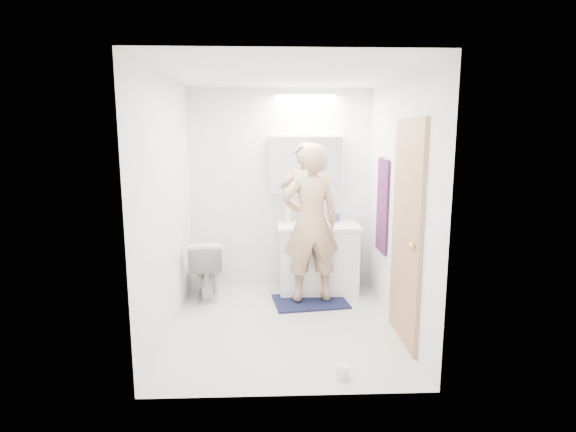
{
  "coord_description": "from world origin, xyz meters",
  "views": [
    {
      "loc": [
        -0.13,
        -4.25,
        1.86
      ],
      "look_at": [
        0.05,
        0.25,
        1.05
      ],
      "focal_mm": 28.43,
      "sensor_mm": 36.0,
      "label": 1
    }
  ],
  "objects_px": {
    "soap_bottle_a": "(287,212)",
    "soap_bottle_b": "(300,215)",
    "toilet_paper_roll": "(343,371)",
    "toilet": "(207,268)",
    "person": "(311,223)",
    "toothbrush_cup": "(337,218)",
    "medicine_cabinet": "(306,165)",
    "vanity_cabinet": "(318,260)"
  },
  "relations": [
    {
      "from": "soap_bottle_a",
      "to": "toilet_paper_roll",
      "type": "height_order",
      "value": "soap_bottle_a"
    },
    {
      "from": "medicine_cabinet",
      "to": "toilet",
      "type": "height_order",
      "value": "medicine_cabinet"
    },
    {
      "from": "toilet",
      "to": "person",
      "type": "distance_m",
      "value": 1.33
    },
    {
      "from": "medicine_cabinet",
      "to": "toothbrush_cup",
      "type": "xyz_separation_m",
      "value": [
        0.37,
        -0.05,
        -0.63
      ]
    },
    {
      "from": "soap_bottle_b",
      "to": "toilet",
      "type": "bearing_deg",
      "value": -164.92
    },
    {
      "from": "vanity_cabinet",
      "to": "soap_bottle_b",
      "type": "relative_size",
      "value": 5.92
    },
    {
      "from": "vanity_cabinet",
      "to": "toilet_paper_roll",
      "type": "bearing_deg",
      "value": -90.27
    },
    {
      "from": "person",
      "to": "toilet_paper_roll",
      "type": "xyz_separation_m",
      "value": [
        0.11,
        -1.6,
        -0.86
      ]
    },
    {
      "from": "medicine_cabinet",
      "to": "soap_bottle_b",
      "type": "height_order",
      "value": "medicine_cabinet"
    },
    {
      "from": "vanity_cabinet",
      "to": "medicine_cabinet",
      "type": "bearing_deg",
      "value": 122.54
    },
    {
      "from": "medicine_cabinet",
      "to": "toilet_paper_roll",
      "type": "bearing_deg",
      "value": -86.73
    },
    {
      "from": "medicine_cabinet",
      "to": "soap_bottle_b",
      "type": "distance_m",
      "value": 0.61
    },
    {
      "from": "soap_bottle_a",
      "to": "toothbrush_cup",
      "type": "height_order",
      "value": "soap_bottle_a"
    },
    {
      "from": "vanity_cabinet",
      "to": "toilet_paper_roll",
      "type": "distance_m",
      "value": 2.0
    },
    {
      "from": "toilet",
      "to": "soap_bottle_a",
      "type": "bearing_deg",
      "value": -169.66
    },
    {
      "from": "soap_bottle_b",
      "to": "toothbrush_cup",
      "type": "distance_m",
      "value": 0.44
    },
    {
      "from": "vanity_cabinet",
      "to": "soap_bottle_a",
      "type": "xyz_separation_m",
      "value": [
        -0.36,
        0.15,
        0.55
      ]
    },
    {
      "from": "medicine_cabinet",
      "to": "toothbrush_cup",
      "type": "height_order",
      "value": "medicine_cabinet"
    },
    {
      "from": "vanity_cabinet",
      "to": "soap_bottle_a",
      "type": "bearing_deg",
      "value": 157.29
    },
    {
      "from": "vanity_cabinet",
      "to": "toothbrush_cup",
      "type": "distance_m",
      "value": 0.56
    },
    {
      "from": "medicine_cabinet",
      "to": "toothbrush_cup",
      "type": "distance_m",
      "value": 0.74
    },
    {
      "from": "medicine_cabinet",
      "to": "toilet",
      "type": "bearing_deg",
      "value": -164.42
    },
    {
      "from": "person",
      "to": "toothbrush_cup",
      "type": "distance_m",
      "value": 0.64
    },
    {
      "from": "soap_bottle_a",
      "to": "medicine_cabinet",
      "type": "bearing_deg",
      "value": 14.97
    },
    {
      "from": "soap_bottle_a",
      "to": "soap_bottle_b",
      "type": "height_order",
      "value": "soap_bottle_a"
    },
    {
      "from": "medicine_cabinet",
      "to": "person",
      "type": "height_order",
      "value": "medicine_cabinet"
    },
    {
      "from": "person",
      "to": "medicine_cabinet",
      "type": "bearing_deg",
      "value": -96.84
    },
    {
      "from": "person",
      "to": "soap_bottle_b",
      "type": "distance_m",
      "value": 0.56
    },
    {
      "from": "toilet",
      "to": "person",
      "type": "height_order",
      "value": "person"
    },
    {
      "from": "toilet",
      "to": "person",
      "type": "xyz_separation_m",
      "value": [
        1.18,
        -0.26,
        0.56
      ]
    },
    {
      "from": "soap_bottle_a",
      "to": "toilet_paper_roll",
      "type": "xyz_separation_m",
      "value": [
        0.35,
        -2.12,
        -0.89
      ]
    },
    {
      "from": "soap_bottle_a",
      "to": "vanity_cabinet",
      "type": "bearing_deg",
      "value": -22.71
    },
    {
      "from": "toilet",
      "to": "soap_bottle_a",
      "type": "xyz_separation_m",
      "value": [
        0.94,
        0.26,
        0.6
      ]
    },
    {
      "from": "soap_bottle_b",
      "to": "toilet_paper_roll",
      "type": "relative_size",
      "value": 1.38
    },
    {
      "from": "vanity_cabinet",
      "to": "toothbrush_cup",
      "type": "bearing_deg",
      "value": 33.95
    },
    {
      "from": "toothbrush_cup",
      "to": "vanity_cabinet",
      "type": "bearing_deg",
      "value": -146.05
    },
    {
      "from": "medicine_cabinet",
      "to": "person",
      "type": "bearing_deg",
      "value": -88.73
    },
    {
      "from": "toilet",
      "to": "toothbrush_cup",
      "type": "height_order",
      "value": "toothbrush_cup"
    },
    {
      "from": "toilet",
      "to": "soap_bottle_a",
      "type": "distance_m",
      "value": 1.15
    },
    {
      "from": "toilet",
      "to": "person",
      "type": "bearing_deg",
      "value": 162.32
    },
    {
      "from": "toothbrush_cup",
      "to": "toilet_paper_roll",
      "type": "bearing_deg",
      "value": -96.6
    },
    {
      "from": "toilet",
      "to": "toothbrush_cup",
      "type": "xyz_separation_m",
      "value": [
        1.54,
        0.27,
        0.52
      ]
    }
  ]
}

